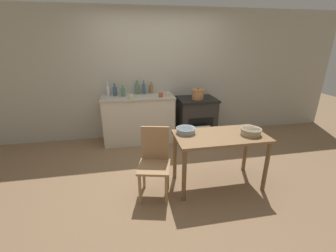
{
  "coord_description": "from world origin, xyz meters",
  "views": [
    {
      "loc": [
        -0.66,
        -3.03,
        1.92
      ],
      "look_at": [
        0.0,
        0.41,
        0.6
      ],
      "focal_mm": 24.0,
      "sensor_mm": 36.0,
      "label": 1
    }
  ],
  "objects_px": {
    "mixing_bowl_small": "(251,131)",
    "bottle_left": "(115,91)",
    "cup_right": "(168,95)",
    "bottle_center": "(144,89)",
    "mixing_bowl_large": "(186,130)",
    "stock_pot": "(198,94)",
    "bottle_center_left": "(108,90)",
    "flour_sack": "(204,137)",
    "bottle_center_right": "(123,92)",
    "bottle_far_left": "(151,89)",
    "cup_mid_right": "(161,95)",
    "work_table": "(220,143)",
    "chair": "(155,160)",
    "bottle_mid_left": "(137,89)",
    "cup_far_right": "(131,97)",
    "stove": "(196,118)"
  },
  "relations": [
    {
      "from": "bottle_far_left",
      "to": "bottle_center_right",
      "type": "distance_m",
      "value": 0.59
    },
    {
      "from": "bottle_far_left",
      "to": "bottle_center_left",
      "type": "xyz_separation_m",
      "value": [
        -0.85,
        -0.06,
        0.02
      ]
    },
    {
      "from": "flour_sack",
      "to": "cup_far_right",
      "type": "xyz_separation_m",
      "value": [
        -1.32,
        0.34,
        0.77
      ]
    },
    {
      "from": "mixing_bowl_small",
      "to": "cup_right",
      "type": "height_order",
      "value": "cup_right"
    },
    {
      "from": "chair",
      "to": "bottle_far_left",
      "type": "height_order",
      "value": "bottle_far_left"
    },
    {
      "from": "work_table",
      "to": "cup_far_right",
      "type": "distance_m",
      "value": 1.92
    },
    {
      "from": "cup_right",
      "to": "cup_far_right",
      "type": "height_order",
      "value": "same"
    },
    {
      "from": "mixing_bowl_small",
      "to": "bottle_left",
      "type": "bearing_deg",
      "value": 133.17
    },
    {
      "from": "stock_pot",
      "to": "stove",
      "type": "bearing_deg",
      "value": 80.35
    },
    {
      "from": "bottle_mid_left",
      "to": "cup_mid_right",
      "type": "height_order",
      "value": "bottle_mid_left"
    },
    {
      "from": "mixing_bowl_small",
      "to": "cup_far_right",
      "type": "xyz_separation_m",
      "value": [
        -1.51,
        1.59,
        0.17
      ]
    },
    {
      "from": "chair",
      "to": "bottle_left",
      "type": "height_order",
      "value": "bottle_left"
    },
    {
      "from": "stock_pot",
      "to": "bottle_mid_left",
      "type": "xyz_separation_m",
      "value": [
        -1.17,
        0.33,
        0.09
      ]
    },
    {
      "from": "bottle_center_right",
      "to": "cup_right",
      "type": "xyz_separation_m",
      "value": [
        0.84,
        -0.21,
        -0.04
      ]
    },
    {
      "from": "mixing_bowl_large",
      "to": "bottle_far_left",
      "type": "height_order",
      "value": "bottle_far_left"
    },
    {
      "from": "bottle_left",
      "to": "bottle_mid_left",
      "type": "relative_size",
      "value": 0.88
    },
    {
      "from": "mixing_bowl_small",
      "to": "work_table",
      "type": "bearing_deg",
      "value": 171.53
    },
    {
      "from": "flour_sack",
      "to": "bottle_left",
      "type": "relative_size",
      "value": 1.67
    },
    {
      "from": "cup_mid_right",
      "to": "bottle_mid_left",
      "type": "bearing_deg",
      "value": 140.64
    },
    {
      "from": "cup_far_right",
      "to": "mixing_bowl_large",
      "type": "bearing_deg",
      "value": -63.82
    },
    {
      "from": "bottle_left",
      "to": "cup_right",
      "type": "relative_size",
      "value": 2.75
    },
    {
      "from": "work_table",
      "to": "bottle_center_left",
      "type": "distance_m",
      "value": 2.47
    },
    {
      "from": "bottle_center_left",
      "to": "cup_mid_right",
      "type": "distance_m",
      "value": 1.04
    },
    {
      "from": "cup_mid_right",
      "to": "chair",
      "type": "bearing_deg",
      "value": -102.05
    },
    {
      "from": "bottle_center",
      "to": "mixing_bowl_large",
      "type": "bearing_deg",
      "value": -76.98
    },
    {
      "from": "bottle_mid_left",
      "to": "cup_far_right",
      "type": "relative_size",
      "value": 3.12
    },
    {
      "from": "bottle_far_left",
      "to": "cup_mid_right",
      "type": "xyz_separation_m",
      "value": [
        0.14,
        -0.36,
        -0.05
      ]
    },
    {
      "from": "mixing_bowl_small",
      "to": "cup_mid_right",
      "type": "height_order",
      "value": "cup_mid_right"
    },
    {
      "from": "bottle_mid_left",
      "to": "bottle_center",
      "type": "height_order",
      "value": "bottle_mid_left"
    },
    {
      "from": "stock_pot",
      "to": "cup_right",
      "type": "xyz_separation_m",
      "value": [
        -0.61,
        -0.03,
        0.03
      ]
    },
    {
      "from": "flour_sack",
      "to": "mixing_bowl_small",
      "type": "xyz_separation_m",
      "value": [
        0.19,
        -1.25,
        0.61
      ]
    },
    {
      "from": "stock_pot",
      "to": "bottle_center_left",
      "type": "height_order",
      "value": "bottle_center_left"
    },
    {
      "from": "chair",
      "to": "bottle_far_left",
      "type": "relative_size",
      "value": 3.97
    },
    {
      "from": "flour_sack",
      "to": "cup_far_right",
      "type": "relative_size",
      "value": 4.56
    },
    {
      "from": "bottle_far_left",
      "to": "cup_right",
      "type": "height_order",
      "value": "bottle_far_left"
    },
    {
      "from": "mixing_bowl_small",
      "to": "bottle_center_right",
      "type": "relative_size",
      "value": 1.34
    },
    {
      "from": "work_table",
      "to": "chair",
      "type": "relative_size",
      "value": 1.34
    },
    {
      "from": "bottle_center_left",
      "to": "cup_right",
      "type": "distance_m",
      "value": 1.16
    },
    {
      "from": "cup_mid_right",
      "to": "cup_far_right",
      "type": "relative_size",
      "value": 0.96
    },
    {
      "from": "flour_sack",
      "to": "bottle_center_right",
      "type": "xyz_separation_m",
      "value": [
        -1.47,
        0.6,
        0.81
      ]
    },
    {
      "from": "bottle_mid_left",
      "to": "chair",
      "type": "bearing_deg",
      "value": -87.7
    },
    {
      "from": "bottle_left",
      "to": "cup_right",
      "type": "xyz_separation_m",
      "value": [
        0.99,
        -0.29,
        -0.05
      ]
    },
    {
      "from": "bottle_left",
      "to": "flour_sack",
      "type": "bearing_deg",
      "value": -22.76
    },
    {
      "from": "work_table",
      "to": "cup_mid_right",
      "type": "height_order",
      "value": "cup_mid_right"
    },
    {
      "from": "bottle_left",
      "to": "bottle_center",
      "type": "height_order",
      "value": "bottle_center"
    },
    {
      "from": "cup_far_right",
      "to": "bottle_center_right",
      "type": "bearing_deg",
      "value": 118.97
    },
    {
      "from": "mixing_bowl_large",
      "to": "bottle_center_right",
      "type": "distance_m",
      "value": 1.84
    },
    {
      "from": "work_table",
      "to": "bottle_center",
      "type": "relative_size",
      "value": 4.54
    },
    {
      "from": "work_table",
      "to": "flour_sack",
      "type": "height_order",
      "value": "work_table"
    },
    {
      "from": "work_table",
      "to": "bottle_mid_left",
      "type": "bearing_deg",
      "value": 116.67
    }
  ]
}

